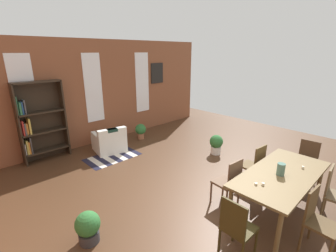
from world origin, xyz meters
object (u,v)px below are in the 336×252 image
at_px(dining_chair_head_left, 236,227).
at_px(dining_chair_near_right, 335,193).
at_px(armchair_white, 110,142).
at_px(potted_plant_by_shelf, 216,144).
at_px(potted_plant_corner, 88,227).
at_px(dining_chair_far_left, 229,181).
at_px(dining_chair_near_left, 318,219).
at_px(potted_plant_window, 141,130).
at_px(vase_on_table, 281,169).
at_px(dining_chair_head_right, 306,161).
at_px(bookshelf_tall, 39,122).
at_px(dining_table, 281,177).
at_px(dining_chair_far_right, 254,164).

height_order(dining_chair_head_left, dining_chair_near_right, same).
height_order(armchair_white, potted_plant_by_shelf, armchair_white).
bearing_deg(potted_plant_corner, dining_chair_far_left, -22.97).
height_order(dining_chair_near_left, potted_plant_window, dining_chair_near_left).
bearing_deg(potted_plant_by_shelf, dining_chair_head_left, -140.79).
height_order(vase_on_table, dining_chair_near_right, vase_on_table).
distance_m(dining_chair_near_left, potted_plant_corner, 3.32).
distance_m(vase_on_table, dining_chair_head_right, 1.56).
height_order(dining_chair_near_left, bookshelf_tall, bookshelf_tall).
xyz_separation_m(dining_table, dining_chair_near_left, (-0.47, -0.71, -0.18)).
relative_size(bookshelf_tall, armchair_white, 2.22).
xyz_separation_m(dining_chair_near_left, dining_chair_far_right, (0.94, 1.42, 0.00)).
bearing_deg(dining_chair_near_right, potted_plant_by_shelf, 74.07).
bearing_deg(potted_plant_window, bookshelf_tall, 169.35).
xyz_separation_m(vase_on_table, dining_chair_head_left, (-1.35, 0.00, -0.37)).
bearing_deg(vase_on_table, dining_chair_far_right, 52.10).
bearing_deg(dining_chair_head_left, vase_on_table, -0.07).
bearing_deg(dining_table, dining_chair_far_right, 56.60).
height_order(vase_on_table, potted_plant_corner, vase_on_table).
xyz_separation_m(vase_on_table, potted_plant_corner, (-2.67, 1.68, -0.61)).
bearing_deg(dining_chair_far_right, armchair_white, 107.70).
xyz_separation_m(dining_chair_near_left, potted_plant_corner, (-2.29, 2.39, -0.25)).
relative_size(dining_table, potted_plant_corner, 4.16).
distance_m(dining_chair_far_left, dining_chair_far_right, 0.95).
bearing_deg(potted_plant_window, armchair_white, -171.60).
xyz_separation_m(dining_chair_head_left, potted_plant_corner, (-1.33, 1.68, -0.25)).
bearing_deg(dining_chair_far_left, dining_chair_far_right, -0.00).
height_order(dining_chair_head_right, potted_plant_by_shelf, dining_chair_head_right).
relative_size(vase_on_table, dining_chair_far_left, 0.22).
bearing_deg(dining_chair_head_right, armchair_white, 115.80).
height_order(dining_chair_head_left, armchair_white, dining_chair_head_left).
xyz_separation_m(dining_table, vase_on_table, (-0.08, 0.00, 0.18)).
height_order(dining_table, dining_chair_near_right, dining_chair_near_right).
height_order(dining_chair_head_left, dining_chair_far_right, same).
height_order(dining_chair_near_right, dining_chair_head_right, same).
height_order(dining_chair_far_right, dining_chair_near_right, same).
distance_m(dining_table, potted_plant_corner, 3.26).
xyz_separation_m(dining_chair_near_right, potted_plant_corner, (-3.23, 2.39, -0.25)).
bearing_deg(dining_chair_near_left, vase_on_table, 61.53).
distance_m(dining_chair_near_left, dining_chair_far_right, 1.71).
bearing_deg(dining_chair_far_right, dining_chair_far_left, 180.00).
bearing_deg(dining_chair_near_left, potted_plant_by_shelf, 58.86).
xyz_separation_m(armchair_white, potted_plant_by_shelf, (2.05, -2.25, 0.02)).
height_order(potted_plant_by_shelf, potted_plant_window, potted_plant_by_shelf).
bearing_deg(dining_chair_head_left, potted_plant_by_shelf, 39.21).
height_order(dining_table, armchair_white, dining_table).
bearing_deg(potted_plant_by_shelf, dining_chair_head_right, -86.97).
height_order(vase_on_table, potted_plant_by_shelf, vase_on_table).
distance_m(dining_chair_head_left, armchair_white, 4.54).
bearing_deg(vase_on_table, potted_plant_by_shelf, 58.04).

